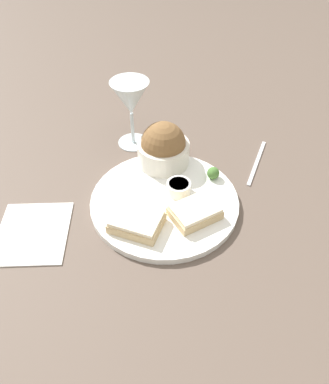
# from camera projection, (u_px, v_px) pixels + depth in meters

# --- Properties ---
(ground_plane) EXTENTS (4.00, 4.00, 0.00)m
(ground_plane) POSITION_uv_depth(u_px,v_px,m) (164.00, 204.00, 0.77)
(ground_plane) COLOR brown
(dinner_plate) EXTENTS (0.30, 0.30, 0.01)m
(dinner_plate) POSITION_uv_depth(u_px,v_px,m) (164.00, 202.00, 0.76)
(dinner_plate) COLOR white
(dinner_plate) RESTS_ON ground_plane
(salad_bowl) EXTENTS (0.11, 0.11, 0.10)m
(salad_bowl) POSITION_uv_depth(u_px,v_px,m) (163.00, 148.00, 0.81)
(salad_bowl) COLOR silver
(salad_bowl) RESTS_ON dinner_plate
(sauce_ramekin) EXTENTS (0.05, 0.05, 0.03)m
(sauce_ramekin) POSITION_uv_depth(u_px,v_px,m) (179.00, 187.00, 0.76)
(sauce_ramekin) COLOR white
(sauce_ramekin) RESTS_ON dinner_plate
(cheese_toast_near) EXTENTS (0.12, 0.11, 0.03)m
(cheese_toast_near) POSITION_uv_depth(u_px,v_px,m) (137.00, 222.00, 0.70)
(cheese_toast_near) COLOR #D1B27F
(cheese_toast_near) RESTS_ON dinner_plate
(cheese_toast_far) EXTENTS (0.10, 0.08, 0.03)m
(cheese_toast_far) POSITION_uv_depth(u_px,v_px,m) (195.00, 212.00, 0.71)
(cheese_toast_far) COLOR #D1B27F
(cheese_toast_far) RESTS_ON dinner_plate
(wine_glass) EXTENTS (0.09, 0.09, 0.16)m
(wine_glass) POSITION_uv_depth(u_px,v_px,m) (131.00, 100.00, 0.84)
(wine_glass) COLOR silver
(wine_glass) RESTS_ON ground_plane
(garnish) EXTENTS (0.03, 0.03, 0.03)m
(garnish) POSITION_uv_depth(u_px,v_px,m) (213.00, 173.00, 0.79)
(garnish) COLOR #477533
(garnish) RESTS_ON dinner_plate
(napkin) EXTENTS (0.17, 0.18, 0.01)m
(napkin) POSITION_uv_depth(u_px,v_px,m) (33.00, 232.00, 0.71)
(napkin) COLOR white
(napkin) RESTS_ON ground_plane
(fork) EXTENTS (0.11, 0.13, 0.01)m
(fork) POSITION_uv_depth(u_px,v_px,m) (257.00, 162.00, 0.86)
(fork) COLOR silver
(fork) RESTS_ON ground_plane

